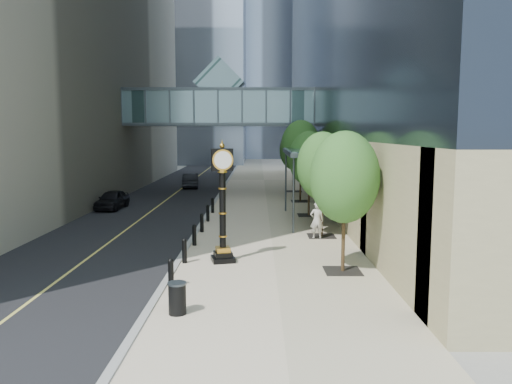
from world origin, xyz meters
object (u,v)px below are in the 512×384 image
(car_near, at_px, (112,200))
(car_far, at_px, (191,181))
(street_clock, at_px, (223,211))
(pedestrian, at_px, (317,220))
(trash_bin, at_px, (177,299))

(car_near, height_order, car_far, car_far)
(street_clock, relative_size, car_near, 1.26)
(car_far, bearing_deg, pedestrian, 105.64)
(car_near, xyz_separation_m, car_far, (3.70, 13.55, 0.03))
(trash_bin, xyz_separation_m, car_far, (-4.18, 34.03, 0.20))
(street_clock, relative_size, car_far, 1.17)
(car_far, bearing_deg, car_near, 68.28)
(car_near, bearing_deg, trash_bin, -65.57)
(pedestrian, xyz_separation_m, car_far, (-9.53, 23.51, -0.29))
(street_clock, height_order, pedestrian, street_clock)
(trash_bin, relative_size, car_far, 0.21)
(trash_bin, height_order, car_near, car_near)
(street_clock, relative_size, pedestrian, 2.61)
(street_clock, xyz_separation_m, trash_bin, (-0.93, -6.03, -1.67))
(car_near, bearing_deg, street_clock, -55.25)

